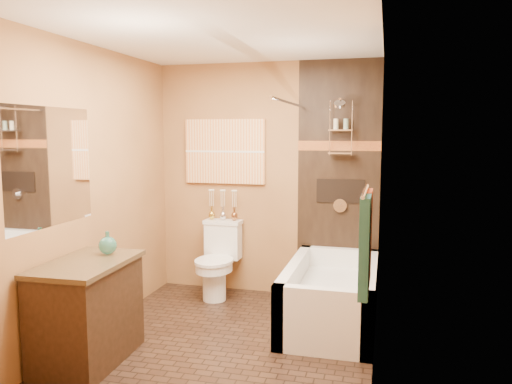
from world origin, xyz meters
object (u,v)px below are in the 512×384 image
(vanity, at_px, (87,311))
(toilet, at_px, (218,259))
(sunset_painting, at_px, (225,151))
(bathtub, at_px, (331,300))

(vanity, bearing_deg, toilet, 73.05)
(toilet, height_order, vanity, toilet)
(sunset_painting, distance_m, vanity, 2.33)
(bathtub, distance_m, vanity, 2.14)
(sunset_painting, height_order, bathtub, sunset_painting)
(bathtub, relative_size, vanity, 1.65)
(bathtub, relative_size, toilet, 1.87)
(sunset_painting, relative_size, vanity, 0.99)
(bathtub, bearing_deg, toilet, 159.98)
(bathtub, xyz_separation_m, vanity, (-1.72, -1.25, 0.18))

